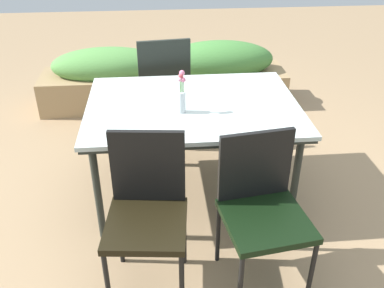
{
  "coord_description": "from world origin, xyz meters",
  "views": [
    {
      "loc": [
        -0.24,
        -2.64,
        2.02
      ],
      "look_at": [
        -0.0,
        0.02,
        0.43
      ],
      "focal_mm": 39.79,
      "sensor_mm": 36.0,
      "label": 1
    }
  ],
  "objects_px": {
    "chair_near_left": "(147,206)",
    "planter_box": "(165,76)",
    "dining_table": "(192,111)",
    "chair_far_side": "(163,87)",
    "flower_vase": "(182,96)",
    "chair_near_right": "(262,203)"
  },
  "relations": [
    {
      "from": "chair_near_right",
      "to": "planter_box",
      "type": "relative_size",
      "value": 0.35
    },
    {
      "from": "dining_table",
      "to": "chair_far_side",
      "type": "height_order",
      "value": "chair_far_side"
    },
    {
      "from": "flower_vase",
      "to": "chair_near_right",
      "type": "bearing_deg",
      "value": -60.62
    },
    {
      "from": "chair_near_left",
      "to": "chair_near_right",
      "type": "bearing_deg",
      "value": -173.97
    },
    {
      "from": "planter_box",
      "to": "dining_table",
      "type": "bearing_deg",
      "value": -85.07
    },
    {
      "from": "planter_box",
      "to": "chair_near_right",
      "type": "bearing_deg",
      "value": -79.43
    },
    {
      "from": "chair_far_side",
      "to": "planter_box",
      "type": "bearing_deg",
      "value": 80.28
    },
    {
      "from": "planter_box",
      "to": "chair_far_side",
      "type": "bearing_deg",
      "value": -92.98
    },
    {
      "from": "dining_table",
      "to": "chair_near_left",
      "type": "xyz_separation_m",
      "value": [
        -0.32,
        -0.83,
        -0.16
      ]
    },
    {
      "from": "chair_near_right",
      "to": "chair_far_side",
      "type": "distance_m",
      "value": 1.72
    },
    {
      "from": "dining_table",
      "to": "chair_far_side",
      "type": "relative_size",
      "value": 1.47
    },
    {
      "from": "chair_near_right",
      "to": "chair_far_side",
      "type": "height_order",
      "value": "chair_far_side"
    },
    {
      "from": "dining_table",
      "to": "planter_box",
      "type": "height_order",
      "value": "dining_table"
    },
    {
      "from": "chair_far_side",
      "to": "flower_vase",
      "type": "distance_m",
      "value": 1.0
    },
    {
      "from": "chair_near_left",
      "to": "chair_near_right",
      "type": "xyz_separation_m",
      "value": [
        0.64,
        0.0,
        -0.03
      ]
    },
    {
      "from": "dining_table",
      "to": "chair_far_side",
      "type": "xyz_separation_m",
      "value": [
        -0.18,
        0.82,
        -0.16
      ]
    },
    {
      "from": "flower_vase",
      "to": "planter_box",
      "type": "height_order",
      "value": "flower_vase"
    },
    {
      "from": "chair_near_left",
      "to": "planter_box",
      "type": "relative_size",
      "value": 0.36
    },
    {
      "from": "chair_far_side",
      "to": "flower_vase",
      "type": "bearing_deg",
      "value": -90.55
    },
    {
      "from": "flower_vase",
      "to": "planter_box",
      "type": "xyz_separation_m",
      "value": [
        -0.06,
        1.75,
        -0.56
      ]
    },
    {
      "from": "dining_table",
      "to": "chair_near_left",
      "type": "height_order",
      "value": "chair_near_left"
    },
    {
      "from": "dining_table",
      "to": "chair_near_left",
      "type": "distance_m",
      "value": 0.9
    }
  ]
}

